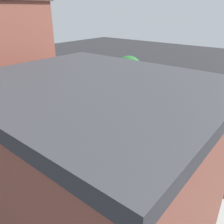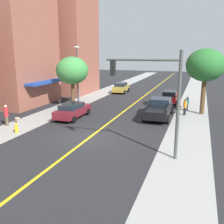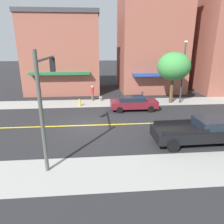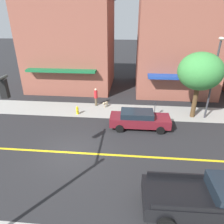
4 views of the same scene
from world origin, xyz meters
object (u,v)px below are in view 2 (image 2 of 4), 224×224
object	(u,v)px
red_sedan_right_curb	(170,97)
black_pickup_truck	(159,108)
street_tree_left_near	(72,71)
maroon_sedan_left_curb	(73,110)
fire_hydrant	(16,128)
pedestrian_teal_shirt	(187,103)
street_lamp	(77,70)
pedestrian_red_shirt	(6,115)
street_tree_right_corner	(206,66)
pedestrian_orange_shirt	(185,106)
small_dog	(17,119)
gold_sedan_left_curb	(121,87)
parking_meter	(60,104)
traffic_light_mast	(156,89)

from	to	relation	value
red_sedan_right_curb	black_pickup_truck	size ratio (longest dim) A/B	0.73
street_tree_left_near	maroon_sedan_left_curb	size ratio (longest dim) A/B	1.20
fire_hydrant	maroon_sedan_left_curb	size ratio (longest dim) A/B	0.16
pedestrian_teal_shirt	street_lamp	bearing A→B (deg)	-123.79
street_tree_left_near	pedestrian_red_shirt	size ratio (longest dim) A/B	3.12
pedestrian_teal_shirt	red_sedan_right_curb	bearing A→B (deg)	173.71
street_tree_right_corner	pedestrian_orange_shirt	size ratio (longest dim) A/B	3.92
black_pickup_truck	pedestrian_orange_shirt	distance (m)	2.87
pedestrian_orange_shirt	small_dog	world-z (taller)	pedestrian_orange_shirt
fire_hydrant	gold_sedan_left_curb	distance (m)	22.25
maroon_sedan_left_curb	pedestrian_red_shirt	xyz separation A→B (m)	(-4.16, -4.21, 0.20)
parking_meter	gold_sedan_left_curb	distance (m)	15.23
parking_meter	traffic_light_mast	distance (m)	14.22
black_pickup_truck	pedestrian_teal_shirt	size ratio (longest dim) A/B	3.80
pedestrian_red_shirt	pedestrian_orange_shirt	bearing A→B (deg)	176.41
pedestrian_red_shirt	small_dog	distance (m)	1.18
parking_meter	small_dog	distance (m)	4.99
street_tree_left_near	pedestrian_teal_shirt	xyz separation A→B (m)	(12.72, 1.87, -3.32)
maroon_sedan_left_curb	pedestrian_teal_shirt	bearing A→B (deg)	-56.84
street_lamp	small_dog	distance (m)	10.06
street_tree_left_near	red_sedan_right_curb	distance (m)	12.33
gold_sedan_left_curb	red_sedan_right_curb	bearing A→B (deg)	-128.58
street_tree_left_near	small_dog	size ratio (longest dim) A/B	7.44
street_lamp	traffic_light_mast	bearing A→B (deg)	-47.95
pedestrian_orange_shirt	traffic_light_mast	bearing A→B (deg)	-61.70
parking_meter	pedestrian_orange_shirt	bearing A→B (deg)	15.08
street_lamp	small_dog	xyz separation A→B (m)	(-1.54, -9.18, -3.83)
maroon_sedan_left_curb	gold_sedan_left_curb	bearing A→B (deg)	0.48
gold_sedan_left_curb	pedestrian_orange_shirt	world-z (taller)	pedestrian_orange_shirt
maroon_sedan_left_curb	pedestrian_teal_shirt	size ratio (longest dim) A/B	3.05
street_tree_right_corner	parking_meter	distance (m)	15.24
pedestrian_red_shirt	street_tree_left_near	bearing A→B (deg)	-136.17
street_tree_left_near	fire_hydrant	distance (m)	11.17
parking_meter	gold_sedan_left_curb	size ratio (longest dim) A/B	0.33
street_tree_right_corner	street_lamp	distance (m)	14.14
parking_meter	red_sedan_right_curb	bearing A→B (deg)	41.67
traffic_light_mast	pedestrian_teal_shirt	size ratio (longest dim) A/B	4.05
red_sedan_right_curb	traffic_light_mast	bearing A→B (deg)	-177.97
black_pickup_truck	street_tree_left_near	bearing A→B (deg)	79.05
black_pickup_truck	small_dog	xyz separation A→B (m)	(-11.69, -6.35, -0.50)
street_lamp	pedestrian_orange_shirt	xyz separation A→B (m)	(12.48, -1.17, -3.33)
traffic_light_mast	small_dog	bearing A→B (deg)	-14.78
street_tree_left_near	pedestrian_orange_shirt	xyz separation A→B (m)	(12.62, -0.10, -3.26)
street_tree_right_corner	gold_sedan_left_curb	xyz separation A→B (m)	(-12.00, 10.69, -4.09)
street_lamp	street_tree_left_near	bearing A→B (deg)	-97.20
fire_hydrant	pedestrian_teal_shirt	bearing A→B (deg)	45.28
parking_meter	fire_hydrant	bearing A→B (deg)	-88.21
fire_hydrant	black_pickup_truck	xyz separation A→B (m)	(9.82, 8.74, 0.50)
street_lamp	gold_sedan_left_curb	distance (m)	11.33
street_lamp	pedestrian_teal_shirt	world-z (taller)	street_lamp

